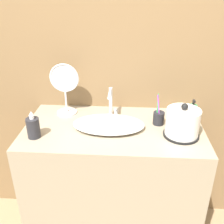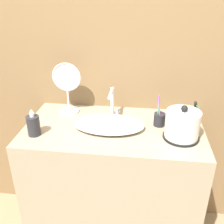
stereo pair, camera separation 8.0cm
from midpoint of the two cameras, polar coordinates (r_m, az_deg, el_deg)
wall_back at (r=1.70m, az=-0.42°, el=13.43°), size 6.00×0.04×2.60m
vanity_counter at (r=1.83m, az=-1.04°, el=-15.80°), size 1.06×0.57×0.91m
sink_basin at (r=1.54m, az=-2.24°, el=-2.68°), size 0.42×0.25×0.05m
faucet at (r=1.64m, az=-1.58°, el=2.44°), size 0.06×0.16×0.19m
electric_kettle at (r=1.48m, az=13.58°, el=-2.53°), size 0.20×0.20×0.20m
toothbrush_cup at (r=1.59m, az=8.69°, el=-1.25°), size 0.07×0.07×0.20m
lotion_bottle at (r=1.63m, az=15.63°, el=-0.49°), size 0.05×0.05×0.16m
shampoo_bottle at (r=1.51m, az=-18.25°, el=-3.19°), size 0.07×0.07×0.16m
vanity_mirror at (r=1.69m, az=-11.57°, el=5.26°), size 0.18×0.13×0.33m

